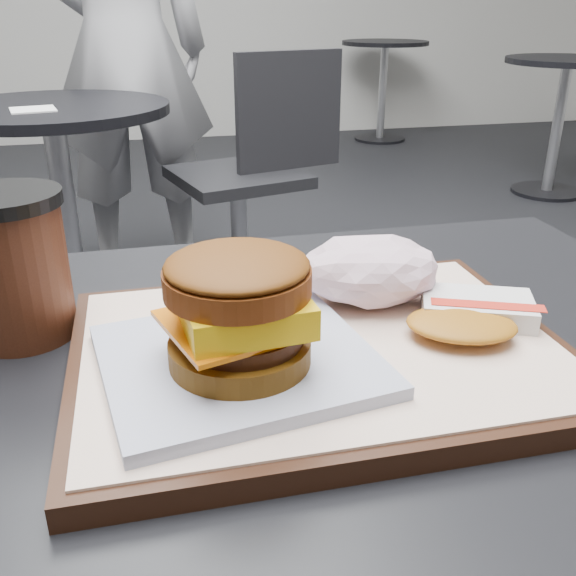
{
  "coord_description": "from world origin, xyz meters",
  "views": [
    {
      "loc": [
        -0.1,
        -0.42,
        1.03
      ],
      "look_at": [
        -0.0,
        0.01,
        0.83
      ],
      "focal_mm": 40.0,
      "sensor_mm": 36.0,
      "label": 1
    }
  ],
  "objects_px": {
    "customer_table": "(294,543)",
    "coffee_cup": "(13,261)",
    "patron": "(124,47)",
    "neighbor_table": "(60,170)",
    "crumpled_wrapper": "(370,270)",
    "hash_brown": "(470,315)",
    "neighbor_chair": "(256,162)",
    "serving_tray": "(319,353)",
    "breakfast_sandwich": "(239,323)"
  },
  "relations": [
    {
      "from": "customer_table",
      "to": "breakfast_sandwich",
      "type": "distance_m",
      "value": 0.25
    },
    {
      "from": "hash_brown",
      "to": "neighbor_table",
      "type": "relative_size",
      "value": 0.18
    },
    {
      "from": "breakfast_sandwich",
      "to": "coffee_cup",
      "type": "xyz_separation_m",
      "value": [
        -0.17,
        0.13,
        0.01
      ]
    },
    {
      "from": "customer_table",
      "to": "hash_brown",
      "type": "relative_size",
      "value": 6.02
    },
    {
      "from": "hash_brown",
      "to": "coffee_cup",
      "type": "relative_size",
      "value": 1.06
    },
    {
      "from": "crumpled_wrapper",
      "to": "coffee_cup",
      "type": "xyz_separation_m",
      "value": [
        -0.3,
        0.04,
        0.02
      ]
    },
    {
      "from": "serving_tray",
      "to": "hash_brown",
      "type": "relative_size",
      "value": 2.86
    },
    {
      "from": "crumpled_wrapper",
      "to": "coffee_cup",
      "type": "distance_m",
      "value": 0.3
    },
    {
      "from": "crumpled_wrapper",
      "to": "patron",
      "type": "height_order",
      "value": "patron"
    },
    {
      "from": "coffee_cup",
      "to": "patron",
      "type": "bearing_deg",
      "value": 87.56
    },
    {
      "from": "customer_table",
      "to": "neighbor_chair",
      "type": "relative_size",
      "value": 0.91
    },
    {
      "from": "serving_tray",
      "to": "breakfast_sandwich",
      "type": "distance_m",
      "value": 0.09
    },
    {
      "from": "serving_tray",
      "to": "customer_table",
      "type": "bearing_deg",
      "value": -178.63
    },
    {
      "from": "coffee_cup",
      "to": "neighbor_table",
      "type": "height_order",
      "value": "coffee_cup"
    },
    {
      "from": "hash_brown",
      "to": "neighbor_chair",
      "type": "bearing_deg",
      "value": 85.27
    },
    {
      "from": "coffee_cup",
      "to": "crumpled_wrapper",
      "type": "bearing_deg",
      "value": -7.42
    },
    {
      "from": "crumpled_wrapper",
      "to": "patron",
      "type": "distance_m",
      "value": 2.13
    },
    {
      "from": "hash_brown",
      "to": "crumpled_wrapper",
      "type": "relative_size",
      "value": 1.07
    },
    {
      "from": "customer_table",
      "to": "coffee_cup",
      "type": "xyz_separation_m",
      "value": [
        -0.21,
        0.11,
        0.25
      ]
    },
    {
      "from": "neighbor_chair",
      "to": "patron",
      "type": "bearing_deg",
      "value": 137.78
    },
    {
      "from": "hash_brown",
      "to": "neighbor_chair",
      "type": "relative_size",
      "value": 0.15
    },
    {
      "from": "neighbor_table",
      "to": "patron",
      "type": "height_order",
      "value": "patron"
    },
    {
      "from": "breakfast_sandwich",
      "to": "neighbor_table",
      "type": "bearing_deg",
      "value": 100.21
    },
    {
      "from": "breakfast_sandwich",
      "to": "neighbor_table",
      "type": "height_order",
      "value": "breakfast_sandwich"
    },
    {
      "from": "patron",
      "to": "neighbor_chair",
      "type": "bearing_deg",
      "value": 136.83
    },
    {
      "from": "breakfast_sandwich",
      "to": "coffee_cup",
      "type": "height_order",
      "value": "coffee_cup"
    },
    {
      "from": "patron",
      "to": "neighbor_table",
      "type": "bearing_deg",
      "value": 66.14
    },
    {
      "from": "customer_table",
      "to": "serving_tray",
      "type": "relative_size",
      "value": 2.11
    },
    {
      "from": "hash_brown",
      "to": "serving_tray",
      "type": "bearing_deg",
      "value": 178.6
    },
    {
      "from": "neighbor_chair",
      "to": "hash_brown",
      "type": "bearing_deg",
      "value": -94.73
    },
    {
      "from": "neighbor_table",
      "to": "customer_table",
      "type": "bearing_deg",
      "value": -78.02
    },
    {
      "from": "patron",
      "to": "hash_brown",
      "type": "bearing_deg",
      "value": 96.11
    },
    {
      "from": "serving_tray",
      "to": "breakfast_sandwich",
      "type": "bearing_deg",
      "value": -156.24
    },
    {
      "from": "customer_table",
      "to": "neighbor_chair",
      "type": "height_order",
      "value": "neighbor_chair"
    },
    {
      "from": "neighbor_chair",
      "to": "neighbor_table",
      "type": "bearing_deg",
      "value": -166.78
    },
    {
      "from": "customer_table",
      "to": "coffee_cup",
      "type": "distance_m",
      "value": 0.35
    },
    {
      "from": "serving_tray",
      "to": "crumpled_wrapper",
      "type": "distance_m",
      "value": 0.1
    },
    {
      "from": "hash_brown",
      "to": "neighbor_chair",
      "type": "height_order",
      "value": "neighbor_chair"
    },
    {
      "from": "serving_tray",
      "to": "patron",
      "type": "xyz_separation_m",
      "value": [
        -0.14,
        2.18,
        0.1
      ]
    },
    {
      "from": "serving_tray",
      "to": "coffee_cup",
      "type": "bearing_deg",
      "value": 155.72
    },
    {
      "from": "customer_table",
      "to": "crumpled_wrapper",
      "type": "relative_size",
      "value": 6.46
    },
    {
      "from": "neighbor_chair",
      "to": "serving_tray",
      "type": "bearing_deg",
      "value": -98.69
    },
    {
      "from": "serving_tray",
      "to": "crumpled_wrapper",
      "type": "relative_size",
      "value": 3.07
    },
    {
      "from": "serving_tray",
      "to": "crumpled_wrapper",
      "type": "height_order",
      "value": "crumpled_wrapper"
    },
    {
      "from": "serving_tray",
      "to": "neighbor_table",
      "type": "xyz_separation_m",
      "value": [
        -0.37,
        1.65,
        -0.23
      ]
    },
    {
      "from": "breakfast_sandwich",
      "to": "coffee_cup",
      "type": "bearing_deg",
      "value": 140.94
    },
    {
      "from": "serving_tray",
      "to": "neighbor_table",
      "type": "relative_size",
      "value": 0.51
    },
    {
      "from": "breakfast_sandwich",
      "to": "neighbor_table",
      "type": "xyz_separation_m",
      "value": [
        -0.3,
        1.68,
        -0.28
      ]
    },
    {
      "from": "breakfast_sandwich",
      "to": "patron",
      "type": "distance_m",
      "value": 2.21
    },
    {
      "from": "breakfast_sandwich",
      "to": "neighbor_chair",
      "type": "height_order",
      "value": "breakfast_sandwich"
    }
  ]
}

